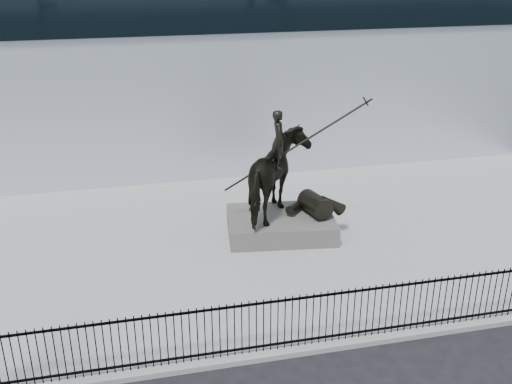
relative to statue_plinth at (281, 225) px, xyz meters
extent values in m
cube|color=#999996|center=(-1.90, -0.39, -0.41)|extent=(30.00, 12.00, 0.15)
cube|color=silver|center=(-1.90, 12.61, 4.01)|extent=(44.00, 14.00, 9.00)
cube|color=black|center=(-1.90, -6.14, -0.19)|extent=(22.00, 0.05, 0.05)
cube|color=black|center=(-1.90, -6.14, 1.06)|extent=(22.00, 0.05, 0.05)
cube|color=black|center=(-1.90, -6.14, 0.41)|extent=(22.00, 0.03, 1.50)
cube|color=#54514C|center=(0.00, 0.00, 0.00)|extent=(3.90, 2.93, 0.68)
imported|color=black|center=(0.00, 0.00, 1.78)|extent=(2.80, 3.15, 2.88)
imported|color=black|center=(-0.11, 0.01, 3.09)|extent=(0.55, 0.76, 1.95)
cylinder|color=black|center=(0.39, -0.05, 2.80)|extent=(4.60, 0.67, 2.93)
camera|label=1|loc=(-5.00, -17.94, 9.07)|focal=42.00mm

